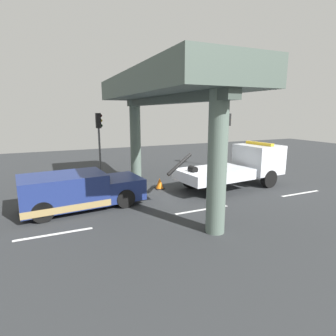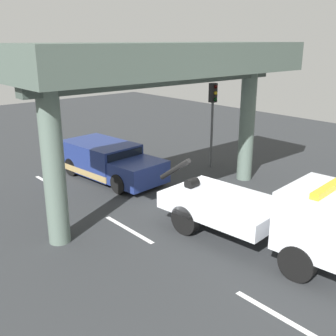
{
  "view_description": "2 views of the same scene",
  "coord_description": "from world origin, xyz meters",
  "views": [
    {
      "loc": [
        -6.03,
        -12.27,
        4.2
      ],
      "look_at": [
        -0.19,
        0.75,
        1.28
      ],
      "focal_mm": 29.41,
      "sensor_mm": 36.0,
      "label": 1
    },
    {
      "loc": [
        10.12,
        -9.54,
        6.1
      ],
      "look_at": [
        -1.14,
        0.3,
        1.31
      ],
      "focal_mm": 43.06,
      "sensor_mm": 36.0,
      "label": 2
    }
  ],
  "objects": [
    {
      "name": "ground_plane",
      "position": [
        0.0,
        0.0,
        -0.05
      ],
      "size": [
        60.0,
        40.0,
        0.1
      ],
      "primitive_type": "cube",
      "color": "#2D3033"
    },
    {
      "name": "lane_stripe_west",
      "position": [
        -6.0,
        -2.47,
        0.0
      ],
      "size": [
        2.6,
        0.16,
        0.01
      ],
      "primitive_type": "cube",
      "color": "silver",
      "rests_on": "ground"
    },
    {
      "name": "lane_stripe_mid",
      "position": [
        0.0,
        -2.47,
        0.0
      ],
      "size": [
        2.6,
        0.16,
        0.01
      ],
      "primitive_type": "cube",
      "color": "silver",
      "rests_on": "ground"
    },
    {
      "name": "lane_stripe_east",
      "position": [
        6.0,
        -2.47,
        0.0
      ],
      "size": [
        2.6,
        0.16,
        0.01
      ],
      "primitive_type": "cube",
      "color": "silver",
      "rests_on": "ground"
    },
    {
      "name": "tow_truck_white",
      "position": [
        4.05,
        0.08,
        1.2
      ],
      "size": [
        7.34,
        2.95,
        2.46
      ],
      "color": "silver",
      "rests_on": "ground"
    },
    {
      "name": "towed_van_green",
      "position": [
        -4.91,
        -0.01,
        0.78
      ],
      "size": [
        5.38,
        2.66,
        1.58
      ],
      "color": "navy",
      "rests_on": "ground"
    },
    {
      "name": "overpass_structure",
      "position": [
        -0.75,
        0.0,
        5.16
      ],
      "size": [
        3.6,
        11.16,
        6.0
      ],
      "color": "#596B60",
      "rests_on": "ground"
    },
    {
      "name": "traffic_light_near",
      "position": [
        -2.98,
        4.76,
        3.02
      ],
      "size": [
        0.39,
        0.32,
        4.13
      ],
      "color": "#515456",
      "rests_on": "ground"
    },
    {
      "name": "traffic_cone_orange",
      "position": [
        -0.39,
        1.44,
        0.29
      ],
      "size": [
        0.51,
        0.51,
        0.6
      ],
      "color": "orange",
      "rests_on": "ground"
    }
  ]
}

